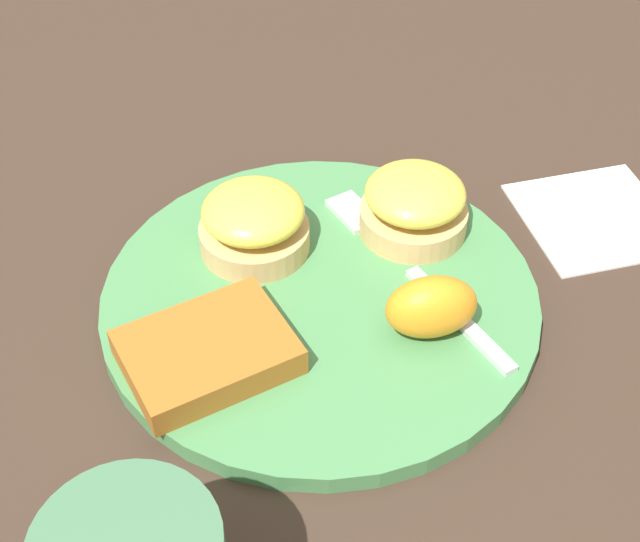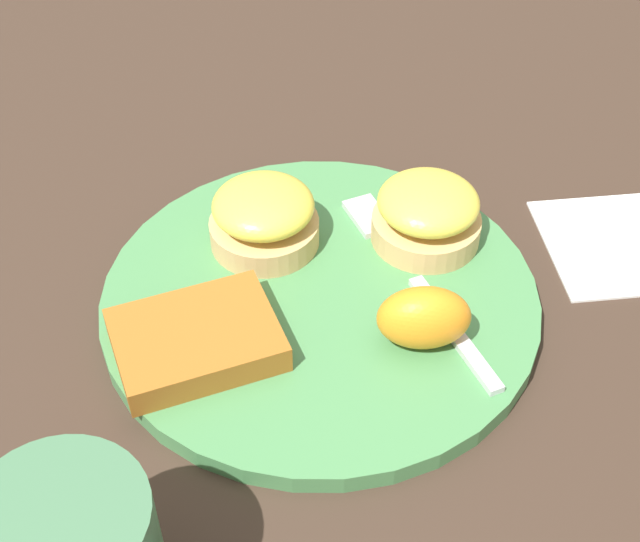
% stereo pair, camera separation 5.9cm
% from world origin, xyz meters
% --- Properties ---
extents(ground_plane, '(1.10, 1.10, 0.00)m').
position_xyz_m(ground_plane, '(0.00, 0.00, 0.00)').
color(ground_plane, '#38281E').
extents(plate, '(0.30, 0.30, 0.01)m').
position_xyz_m(plate, '(0.00, 0.00, 0.01)').
color(plate, '#47844C').
rests_on(plate, ground_plane).
extents(sandwich_benedict_left, '(0.08, 0.08, 0.05)m').
position_xyz_m(sandwich_benedict_left, '(0.07, 0.06, 0.04)').
color(sandwich_benedict_left, tan).
rests_on(sandwich_benedict_left, plate).
extents(sandwich_benedict_right, '(0.08, 0.08, 0.05)m').
position_xyz_m(sandwich_benedict_right, '(-0.05, 0.05, 0.04)').
color(sandwich_benedict_right, tan).
rests_on(sandwich_benedict_right, plate).
extents(hashbrown_patty, '(0.13, 0.11, 0.02)m').
position_xyz_m(hashbrown_patty, '(-0.07, -0.06, 0.02)').
color(hashbrown_patty, '#A05D1F').
rests_on(hashbrown_patty, plate).
extents(orange_wedge, '(0.06, 0.04, 0.04)m').
position_xyz_m(orange_wedge, '(0.07, -0.04, 0.04)').
color(orange_wedge, orange).
rests_on(orange_wedge, plate).
extents(fork, '(0.11, 0.18, 0.00)m').
position_xyz_m(fork, '(0.06, 0.02, 0.02)').
color(fork, silver).
rests_on(fork, plate).
extents(napkin, '(0.13, 0.13, 0.00)m').
position_xyz_m(napkin, '(0.22, 0.09, 0.00)').
color(napkin, white).
rests_on(napkin, ground_plane).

